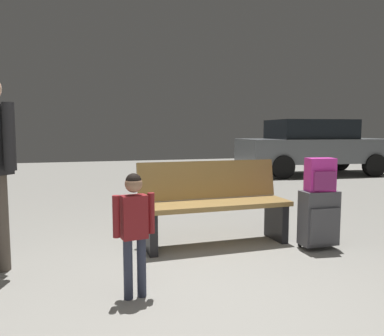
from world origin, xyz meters
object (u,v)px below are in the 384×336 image
Objects in this scene: suitcase at (319,218)px; parked_car_side at (313,145)px; bench at (214,203)px; child at (134,222)px; backpack_bright at (320,175)px.

suitcase is 7.01m from parked_car_side.
bench is 2.67× the size of suitcase.
parked_car_side is (4.81, 5.36, 0.36)m from bench.
child reaches higher than bench.
suitcase is 1.78× the size of backpack_bright.
parked_car_side is at bearing 56.75° from backpack_bright.
backpack_bright reaches higher than suitcase.
bench is 1.75× the size of child.
backpack_bright reaches higher than bench.
backpack_bright is at bearing -26.43° from bench.
bench reaches higher than suitcase.
parked_car_side reaches higher than suitcase.
suitcase is 2.10m from child.
bench is at bearing 153.57° from backpack_bright.
backpack_bright is at bearing 17.57° from child.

